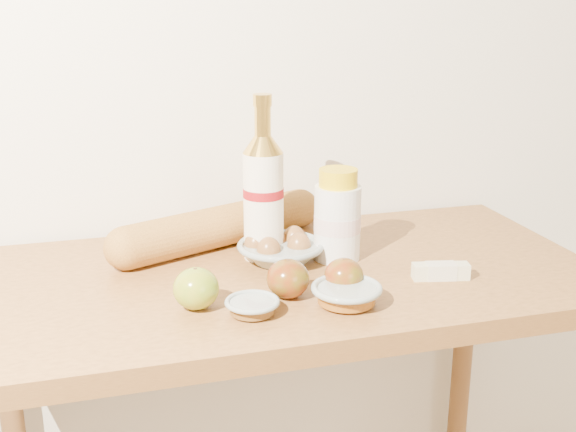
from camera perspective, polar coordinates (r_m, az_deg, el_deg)
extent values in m
cube|color=silver|center=(1.61, -3.59, 13.32)|extent=(3.50, 0.02, 2.60)
cube|color=#A56E35|center=(1.39, -0.34, -5.16)|extent=(1.20, 0.60, 0.04)
cylinder|color=brown|center=(1.99, 13.46, -12.68)|extent=(0.05, 0.05, 0.86)
cylinder|color=white|center=(1.42, -1.95, 0.79)|extent=(0.10, 0.10, 0.21)
cylinder|color=maroon|center=(1.41, -1.96, 1.88)|extent=(0.11, 0.11, 0.02)
cone|color=gold|center=(1.39, -2.00, 5.69)|extent=(0.10, 0.10, 0.03)
cylinder|color=gold|center=(1.38, -2.02, 7.53)|extent=(0.04, 0.04, 0.06)
cylinder|color=gold|center=(1.38, -2.04, 9.15)|extent=(0.05, 0.05, 0.02)
cylinder|color=white|center=(1.43, 3.92, -0.54)|extent=(0.10, 0.10, 0.15)
cylinder|color=beige|center=(1.43, 3.92, -0.54)|extent=(0.10, 0.10, 0.03)
cylinder|color=yellow|center=(1.40, 4.00, 3.03)|extent=(0.08, 0.08, 0.03)
torus|color=gray|center=(1.42, -0.59, -2.35)|extent=(0.20, 0.20, 0.01)
ellipsoid|color=brown|center=(1.39, -1.53, -2.86)|extent=(0.06, 0.06, 0.06)
ellipsoid|color=brown|center=(1.42, 0.89, -2.48)|extent=(0.06, 0.06, 0.06)
ellipsoid|color=brown|center=(1.45, -1.11, -2.06)|extent=(0.06, 0.06, 0.06)
ellipsoid|color=brown|center=(1.43, -2.54, -2.37)|extent=(0.06, 0.06, 0.06)
ellipsoid|color=brown|center=(1.46, 0.49, -1.91)|extent=(0.06, 0.06, 0.06)
cylinder|color=#BC8439|center=(1.51, -5.39, -0.81)|extent=(0.43, 0.24, 0.09)
sphere|color=#BC8439|center=(1.41, -12.69, -2.49)|extent=(0.11, 0.11, 0.09)
sphere|color=#BC8439|center=(1.63, 0.92, 0.65)|extent=(0.11, 0.11, 0.09)
ellipsoid|color=#A79221|center=(1.22, -7.28, -5.70)|extent=(0.10, 0.10, 0.07)
cylinder|color=#53351B|center=(1.21, -7.33, -4.38)|extent=(0.01, 0.01, 0.01)
ellipsoid|color=maroon|center=(1.26, 0.00, -4.98)|extent=(0.10, 0.10, 0.07)
cylinder|color=#4A2E18|center=(1.25, 0.00, -3.73)|extent=(0.01, 0.01, 0.01)
ellipsoid|color=maroon|center=(1.28, 4.43, -4.75)|extent=(0.07, 0.07, 0.06)
cylinder|color=#51321B|center=(1.27, 4.46, -3.61)|extent=(0.01, 0.01, 0.01)
torus|color=#8E9B96|center=(1.20, -2.84, -6.79)|extent=(0.10, 0.10, 0.01)
cylinder|color=brown|center=(1.20, -2.84, -7.20)|extent=(0.08, 0.08, 0.02)
torus|color=#8F9C97|center=(1.24, 4.66, -5.71)|extent=(0.14, 0.14, 0.01)
cylinder|color=brown|center=(1.24, 4.64, -6.24)|extent=(0.11, 0.11, 0.02)
cube|color=beige|center=(1.37, 11.97, -4.29)|extent=(0.11, 0.05, 0.03)
cube|color=beige|center=(1.37, 11.97, -4.29)|extent=(0.06, 0.04, 0.03)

